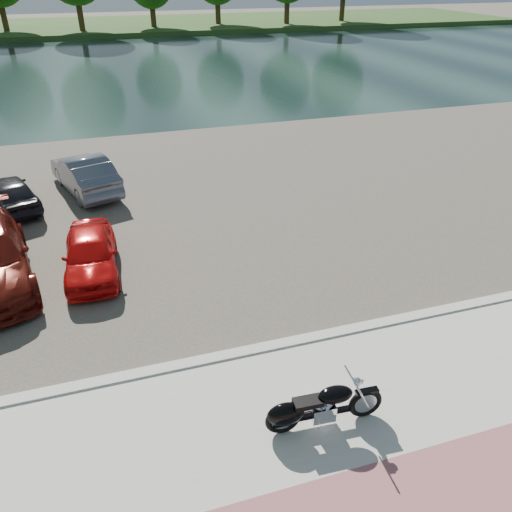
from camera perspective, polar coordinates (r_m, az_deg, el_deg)
The scene contains 10 objects.
ground at distance 10.34m, azimuth 3.64°, elevation -17.95°, with size 200.00×200.00×0.00m, color #595447.
promenade at distance 9.72m, azimuth 5.88°, elevation -21.91°, with size 60.00×6.00×0.10m, color beige.
kerb at distance 11.63m, azimuth 0.13°, elevation -10.71°, with size 60.00×0.30×0.14m, color beige.
parking_lot at distance 19.17m, azimuth -8.04°, elevation 6.41°, with size 60.00×18.00×0.04m, color #48413A.
river at distance 47.07m, azimuth -14.85°, elevation 20.04°, with size 120.00×40.00×0.00m, color #172928.
far_bank at distance 78.75m, azimuth -16.86°, elevation 23.85°, with size 120.00×24.00×0.60m, color #27491A.
motorcycle at distance 9.78m, azimuth 6.65°, elevation -16.89°, with size 2.33×0.75×1.05m.
car_4 at distance 14.85m, azimuth -18.40°, elevation 0.29°, with size 1.45×3.59×1.22m, color red.
car_8 at distance 20.00m, azimuth -26.36°, elevation 6.48°, with size 1.45×3.60×1.23m, color black.
car_9 at distance 20.52m, azimuth -18.97°, elevation 8.90°, with size 1.51×4.34×1.43m, color slate.
Camera 1 is at (-2.64, -6.36, 7.72)m, focal length 35.00 mm.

